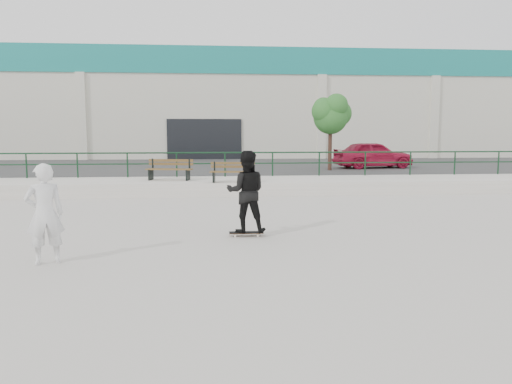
{
  "coord_description": "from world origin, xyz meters",
  "views": [
    {
      "loc": [
        0.41,
        -10.02,
        2.4
      ],
      "look_at": [
        1.5,
        2.0,
        0.92
      ],
      "focal_mm": 35.0,
      "sensor_mm": 36.0,
      "label": 1
    }
  ],
  "objects": [
    {
      "name": "standing_skater",
      "position": [
        1.2,
        1.19,
        1.03
      ],
      "size": [
        0.95,
        0.76,
        1.86
      ],
      "primitive_type": "imported",
      "rotation": [
        0.0,
        0.0,
        3.08
      ],
      "color": "black",
      "rests_on": "skateboard"
    },
    {
      "name": "ground",
      "position": [
        0.0,
        0.0,
        0.0
      ],
      "size": [
        120.0,
        120.0,
        0.0
      ],
      "primitive_type": "plane",
      "color": "#BAB2AA",
      "rests_on": "ground"
    },
    {
      "name": "bench_left",
      "position": [
        -1.19,
        9.52,
        0.91
      ],
      "size": [
        1.84,
        0.87,
        0.82
      ],
      "rotation": [
        0.0,
        0.0,
        -0.21
      ],
      "color": "brown",
      "rests_on": "ledge"
    },
    {
      "name": "ledge",
      "position": [
        0.0,
        9.5,
        0.25
      ],
      "size": [
        30.0,
        3.0,
        0.5
      ],
      "primitive_type": "cube",
      "color": "beige",
      "rests_on": "ground"
    },
    {
      "name": "skateboard",
      "position": [
        1.2,
        1.19,
        0.07
      ],
      "size": [
        0.78,
        0.22,
        0.09
      ],
      "rotation": [
        0.0,
        0.0,
        -0.02
      ],
      "color": "black",
      "rests_on": "ground"
    },
    {
      "name": "railing",
      "position": [
        -0.0,
        10.8,
        1.24
      ],
      "size": [
        28.0,
        0.06,
        1.03
      ],
      "color": "#14381F",
      "rests_on": "ledge"
    },
    {
      "name": "red_car",
      "position": [
        8.74,
        15.05,
        1.19
      ],
      "size": [
        4.21,
        2.12,
        1.38
      ],
      "primitive_type": "imported",
      "rotation": [
        0.0,
        0.0,
        1.7
      ],
      "color": "#AE1537",
      "rests_on": "parking_strip"
    },
    {
      "name": "parking_strip",
      "position": [
        0.0,
        18.0,
        0.25
      ],
      "size": [
        60.0,
        14.0,
        0.5
      ],
      "primitive_type": "cube",
      "color": "#383838",
      "rests_on": "ground"
    },
    {
      "name": "commercial_building",
      "position": [
        -0.0,
        31.99,
        4.58
      ],
      "size": [
        44.2,
        16.33,
        8.0
      ],
      "color": "silver",
      "rests_on": "ground"
    },
    {
      "name": "seated_skater",
      "position": [
        -2.58,
        -0.86,
        0.91
      ],
      "size": [
        0.78,
        0.66,
        1.83
      ],
      "primitive_type": "imported",
      "rotation": [
        0.0,
        0.0,
        3.54
      ],
      "color": "white",
      "rests_on": "ground"
    },
    {
      "name": "bench_right",
      "position": [
        1.21,
        8.46,
        0.88
      ],
      "size": [
        1.69,
        0.68,
        0.76
      ],
      "rotation": [
        0.0,
        0.0,
        -0.12
      ],
      "color": "brown",
      "rests_on": "ledge"
    },
    {
      "name": "tree",
      "position": [
        6.21,
        13.81,
        3.24
      ],
      "size": [
        2.06,
        1.83,
        3.66
      ],
      "color": "#493024",
      "rests_on": "parking_strip"
    }
  ]
}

